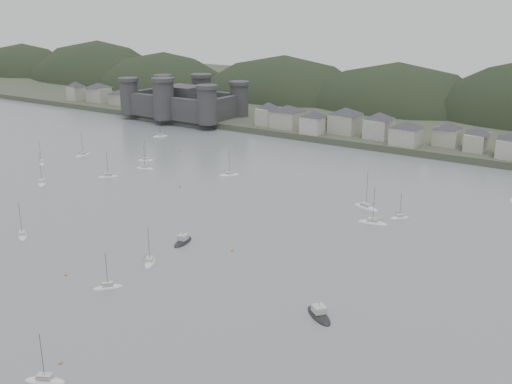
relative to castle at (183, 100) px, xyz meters
The scene contains 10 objects.
ground 216.45m from the castle, 56.28° to the right, with size 900.00×900.00×0.00m, color slate.
far_shore_land 166.61m from the castle, 43.83° to the left, with size 900.00×250.00×3.00m, color #383D2D.
forested_ridge 155.26m from the castle, 35.67° to the left, with size 851.55×103.94×102.57m.
castle is the anchor object (origin of this frame).
waterfront_town 170.64m from the castle, ahead, with size 451.48×28.46×12.92m.
sailboat_lead 90.07m from the castle, 78.10° to the right, with size 2.80×7.94×10.74m.
moored_fleet 167.90m from the castle, 42.26° to the right, with size 252.26×166.18×13.41m.
motor_launch_near 228.17m from the castle, 42.24° to the right, with size 9.24×8.05×4.15m.
motor_launch_far 182.61m from the castle, 49.38° to the right, with size 4.80×8.90×4.01m.
mooring_buoys 172.06m from the castle, 50.71° to the right, with size 166.01×138.48×0.70m.
Camera 1 is at (100.55, -73.00, 62.13)m, focal length 42.13 mm.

